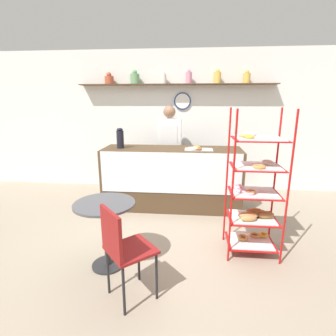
{
  "coord_description": "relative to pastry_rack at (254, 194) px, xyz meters",
  "views": [
    {
      "loc": [
        0.33,
        -3.12,
        1.76
      ],
      "look_at": [
        0.0,
        0.37,
        0.85
      ],
      "focal_mm": 28.0,
      "sensor_mm": 36.0,
      "label": 1
    }
  ],
  "objects": [
    {
      "name": "donut_tray_counter",
      "position": [
        -0.64,
        1.21,
        0.29
      ],
      "size": [
        0.44,
        0.26,
        0.05
      ],
      "color": "silver",
      "rests_on": "display_counter"
    },
    {
      "name": "pastry_rack",
      "position": [
        0.0,
        0.0,
        0.0
      ],
      "size": [
        0.59,
        0.48,
        1.68
      ],
      "color": "#B71414",
      "rests_on": "ground_plane"
    },
    {
      "name": "ground_plane",
      "position": [
        -1.04,
        0.23,
        -0.73
      ],
      "size": [
        14.0,
        14.0,
        0.0
      ],
      "primitive_type": "plane",
      "color": "gray"
    },
    {
      "name": "cafe_chair",
      "position": [
        -1.29,
        -0.92,
        -0.18
      ],
      "size": [
        0.54,
        0.54,
        0.89
      ],
      "rotation": [
        0.0,
        0.0,
        8.57
      ],
      "color": "black",
      "rests_on": "ground_plane"
    },
    {
      "name": "cafe_table",
      "position": [
        -1.6,
        -0.44,
        -0.18
      ],
      "size": [
        0.63,
        0.63,
        0.74
      ],
      "color": "#262628",
      "rests_on": "ground_plane"
    },
    {
      "name": "display_counter",
      "position": [
        -1.04,
        1.29,
        -0.23
      ],
      "size": [
        2.25,
        0.7,
        1.0
      ],
      "color": "#4C3823",
      "rests_on": "ground_plane"
    },
    {
      "name": "person_worker",
      "position": [
        -1.13,
        1.9,
        0.19
      ],
      "size": [
        0.43,
        0.23,
        1.67
      ],
      "color": "#282833",
      "rests_on": "ground_plane"
    },
    {
      "name": "coffee_carafe",
      "position": [
        -1.88,
        1.25,
        0.43
      ],
      "size": [
        0.12,
        0.12,
        0.33
      ],
      "color": "black",
      "rests_on": "display_counter"
    },
    {
      "name": "back_wall",
      "position": [
        -1.04,
        2.38,
        0.64
      ],
      "size": [
        10.0,
        0.3,
        2.7
      ],
      "color": "white",
      "rests_on": "ground_plane"
    }
  ]
}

